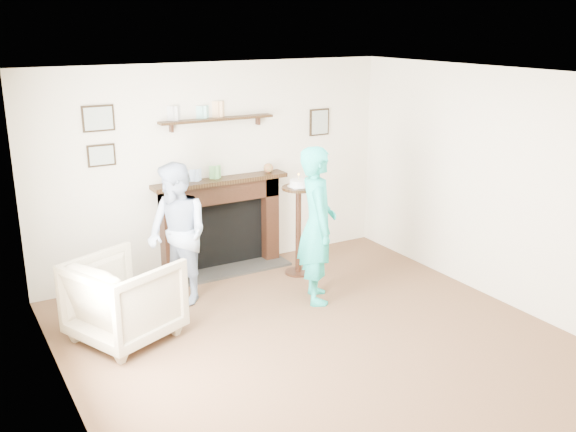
% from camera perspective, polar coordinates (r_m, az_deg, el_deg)
% --- Properties ---
extents(ground, '(5.00, 5.00, 0.00)m').
position_cam_1_polar(ground, '(6.12, 3.68, -11.84)').
color(ground, brown).
rests_on(ground, ground).
extents(room_shell, '(4.54, 5.02, 2.52)m').
position_cam_1_polar(room_shell, '(6.09, 0.37, 4.44)').
color(room_shell, '#EEE8CA').
rests_on(room_shell, ground).
extents(armchair, '(1.16, 1.15, 0.81)m').
position_cam_1_polar(armchair, '(6.52, -14.06, -10.41)').
color(armchair, tan).
rests_on(armchair, ground).
extents(man, '(0.77, 0.88, 1.53)m').
position_cam_1_polar(man, '(7.21, -9.48, -7.40)').
color(man, '#ABB7D6').
rests_on(man, ground).
extents(woman, '(0.62, 0.73, 1.71)m').
position_cam_1_polar(woman, '(7.16, 2.52, -7.35)').
color(woman, teal).
rests_on(woman, ground).
extents(pedestal_table, '(0.39, 0.39, 1.24)m').
position_cam_1_polar(pedestal_table, '(7.60, 0.93, 0.29)').
color(pedestal_table, black).
rests_on(pedestal_table, ground).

